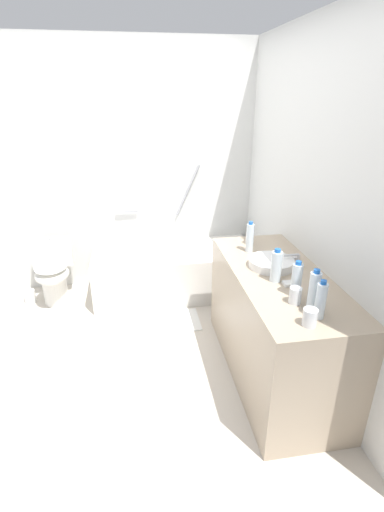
# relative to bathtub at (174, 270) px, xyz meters

# --- Properties ---
(ground_plane) EXTENTS (3.92, 3.92, 0.00)m
(ground_plane) POSITION_rel_bathtub_xyz_m (-0.57, -0.99, -0.26)
(ground_plane) COLOR beige
(wall_back_tiled) EXTENTS (3.32, 0.10, 2.49)m
(wall_back_tiled) POSITION_rel_bathtub_xyz_m (-0.57, 0.40, 0.98)
(wall_back_tiled) COLOR silver
(wall_back_tiled) RESTS_ON ground_plane
(wall_right_mirror) EXTENTS (0.10, 3.08, 2.49)m
(wall_right_mirror) POSITION_rel_bathtub_xyz_m (0.94, -0.99, 0.98)
(wall_right_mirror) COLOR silver
(wall_right_mirror) RESTS_ON ground_plane
(bathtub) EXTENTS (1.67, 0.71, 1.30)m
(bathtub) POSITION_rel_bathtub_xyz_m (0.00, 0.00, 0.00)
(bathtub) COLOR silver
(bathtub) RESTS_ON ground_plane
(toilet) EXTENTS (0.40, 0.53, 0.64)m
(toilet) POSITION_rel_bathtub_xyz_m (-1.23, 0.00, 0.07)
(toilet) COLOR white
(toilet) RESTS_ON ground_plane
(vanity_counter) EXTENTS (0.62, 1.50, 0.84)m
(vanity_counter) POSITION_rel_bathtub_xyz_m (0.58, -1.37, 0.16)
(vanity_counter) COLOR tan
(vanity_counter) RESTS_ON ground_plane
(sink_basin) EXTENTS (0.32, 0.32, 0.06)m
(sink_basin) POSITION_rel_bathtub_xyz_m (0.56, -1.25, 0.61)
(sink_basin) COLOR white
(sink_basin) RESTS_ON vanity_counter
(sink_faucet) EXTENTS (0.13, 0.15, 0.09)m
(sink_faucet) POSITION_rel_bathtub_xyz_m (0.75, -1.25, 0.62)
(sink_faucet) COLOR silver
(sink_faucet) RESTS_ON vanity_counter
(water_bottle_0) EXTENTS (0.06, 0.06, 0.26)m
(water_bottle_0) POSITION_rel_bathtub_xyz_m (0.58, -1.85, 0.70)
(water_bottle_0) COLOR silver
(water_bottle_0) RESTS_ON vanity_counter
(water_bottle_1) EXTENTS (0.06, 0.06, 0.25)m
(water_bottle_1) POSITION_rel_bathtub_xyz_m (0.49, -0.96, 0.69)
(water_bottle_1) COLOR silver
(water_bottle_1) RESTS_ON vanity_counter
(water_bottle_2) EXTENTS (0.06, 0.06, 0.23)m
(water_bottle_2) POSITION_rel_bathtub_xyz_m (0.56, -1.67, 0.68)
(water_bottle_2) COLOR silver
(water_bottle_2) RESTS_ON vanity_counter
(water_bottle_3) EXTENTS (0.07, 0.07, 0.23)m
(water_bottle_3) POSITION_rel_bathtub_xyz_m (0.51, -1.47, 0.68)
(water_bottle_3) COLOR silver
(water_bottle_3) RESTS_ON vanity_counter
(water_bottle_4) EXTENTS (0.06, 0.06, 0.23)m
(water_bottle_4) POSITION_rel_bathtub_xyz_m (0.58, -1.93, 0.68)
(water_bottle_4) COLOR silver
(water_bottle_4) RESTS_ON vanity_counter
(drinking_glass_0) EXTENTS (0.07, 0.07, 0.09)m
(drinking_glass_0) POSITION_rel_bathtub_xyz_m (0.54, -0.80, 0.62)
(drinking_glass_0) COLOR white
(drinking_glass_0) RESTS_ON vanity_counter
(drinking_glass_1) EXTENTS (0.08, 0.08, 0.10)m
(drinking_glass_1) POSITION_rel_bathtub_xyz_m (0.50, -1.99, 0.63)
(drinking_glass_1) COLOR white
(drinking_glass_1) RESTS_ON vanity_counter
(drinking_glass_2) EXTENTS (0.07, 0.07, 0.10)m
(drinking_glass_2) POSITION_rel_bathtub_xyz_m (0.52, -1.76, 0.63)
(drinking_glass_2) COLOR white
(drinking_glass_2) RESTS_ON vanity_counter
(soap_dish) EXTENTS (0.09, 0.06, 0.02)m
(soap_dish) POSITION_rel_bathtub_xyz_m (0.58, -1.54, 0.59)
(soap_dish) COLOR white
(soap_dish) RESTS_ON vanity_counter
(bath_mat) EXTENTS (0.63, 0.37, 0.01)m
(bath_mat) POSITION_rel_bathtub_xyz_m (-0.15, -0.58, -0.26)
(bath_mat) COLOR white
(bath_mat) RESTS_ON ground_plane
(toilet_paper_roll) EXTENTS (0.11, 0.11, 0.13)m
(toilet_paper_roll) POSITION_rel_bathtub_xyz_m (-1.50, 0.02, -0.20)
(toilet_paper_roll) COLOR white
(toilet_paper_roll) RESTS_ON ground_plane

